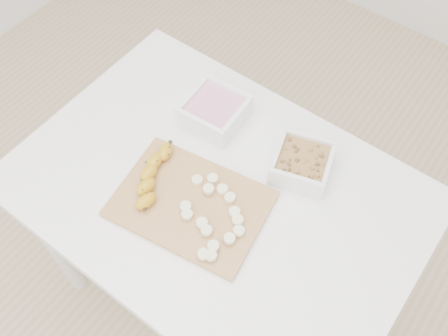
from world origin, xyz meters
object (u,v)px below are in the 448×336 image
Objects in this scene: bowl_yogurt at (215,111)px; bowl_granola at (302,163)px; cutting_board at (191,204)px; table at (217,208)px; banana at (153,176)px.

bowl_yogurt reaches higher than bowl_granola.
cutting_board is at bearing -65.15° from bowl_yogurt.
banana is (-0.14, -0.08, 0.13)m from table.
table is at bearing -128.52° from bowl_granola.
cutting_board is 0.12m from banana.
bowl_yogurt is 0.25m from banana.
bowl_granola is (0.14, 0.17, 0.13)m from table.
table is 0.20m from banana.
table is at bearing 72.55° from cutting_board.
cutting_board is at bearing -107.45° from table.
bowl_granola reaches higher than cutting_board.
table is 6.26× the size of bowl_yogurt.
bowl_yogurt is (-0.14, 0.17, 0.13)m from table.
bowl_yogurt is at bearing 128.53° from table.
banana is at bearing -177.17° from cutting_board.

